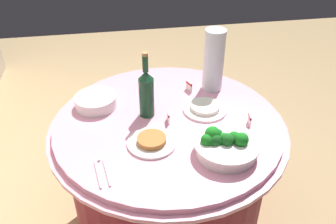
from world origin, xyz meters
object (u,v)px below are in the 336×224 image
wine_bottle (146,92)px  decorative_fruit_vase (213,63)px  label_placard_rear (189,86)px  plate_stack (96,101)px  food_plate_rice (205,108)px  serving_tongs (102,172)px  label_placard_front (250,119)px  label_placard_mid (168,116)px  food_plate_peanuts (152,141)px  broccoli_bowl (226,145)px

wine_bottle → decorative_fruit_vase: decorative_fruit_vase is taller
wine_bottle → label_placard_rear: wine_bottle is taller
plate_stack → food_plate_rice: (-0.13, -0.54, -0.02)m
food_plate_rice → label_placard_rear: size_ratio=4.00×
serving_tongs → label_placard_front: size_ratio=3.05×
plate_stack → label_placard_mid: bearing=-119.3°
food_plate_rice → label_placard_mid: (-0.06, 0.20, 0.02)m
serving_tongs → label_placard_mid: 0.44m
food_plate_peanuts → wine_bottle: bearing=-1.8°
label_placard_rear → wine_bottle: bearing=126.9°
label_placard_mid → label_placard_rear: 0.31m
broccoli_bowl → plate_stack: broccoli_bowl is taller
broccoli_bowl → label_placard_mid: 0.34m
decorative_fruit_vase → label_placard_rear: decorative_fruit_vase is taller
broccoli_bowl → label_placard_mid: broccoli_bowl is taller
plate_stack → decorative_fruit_vase: bearing=-82.8°
plate_stack → wine_bottle: bearing=-114.8°
plate_stack → decorative_fruit_vase: 0.65m
plate_stack → decorative_fruit_vase: (0.08, -0.63, 0.12)m
label_placard_mid → label_placard_rear: size_ratio=1.00×
broccoli_bowl → decorative_fruit_vase: decorative_fruit_vase is taller
broccoli_bowl → serving_tongs: (-0.03, 0.52, -0.04)m
label_placard_rear → serving_tongs: bearing=139.7°
label_placard_front → label_placard_rear: 0.41m
label_placard_front → decorative_fruit_vase: bearing=14.0°
serving_tongs → food_plate_rice: (0.37, -0.52, 0.01)m
decorative_fruit_vase → serving_tongs: size_ratio=2.03×
label_placard_mid → label_placard_rear: (0.26, -0.16, 0.00)m
decorative_fruit_vase → label_placard_mid: size_ratio=6.18×
food_plate_rice → label_placard_front: 0.23m
decorative_fruit_vase → food_plate_rice: (-0.21, 0.09, -0.14)m
broccoli_bowl → plate_stack: (0.46, 0.54, -0.01)m
wine_bottle → serving_tongs: wine_bottle is taller
broccoli_bowl → label_placard_front: broccoli_bowl is taller
wine_bottle → label_placard_mid: size_ratio=6.11×
serving_tongs → food_plate_peanuts: food_plate_peanuts is taller
plate_stack → food_plate_rice: size_ratio=0.95×
label_placard_rear → plate_stack: bearing=98.4°
wine_bottle → food_plate_peanuts: size_ratio=1.53×
food_plate_rice → decorative_fruit_vase: bearing=-23.6°
broccoli_bowl → label_placard_front: bearing=-43.8°
wine_bottle → serving_tongs: (-0.38, 0.23, -0.12)m
food_plate_peanuts → label_placard_rear: (0.42, -0.26, 0.02)m
broccoli_bowl → wine_bottle: bearing=40.7°
label_placard_front → label_placard_rear: bearing=31.8°
label_placard_front → label_placard_mid: 0.39m
broccoli_bowl → label_placard_front: 0.25m
wine_bottle → serving_tongs: size_ratio=2.00×
decorative_fruit_vase → food_plate_peanuts: size_ratio=1.55×
broccoli_bowl → wine_bottle: (0.34, 0.30, 0.08)m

